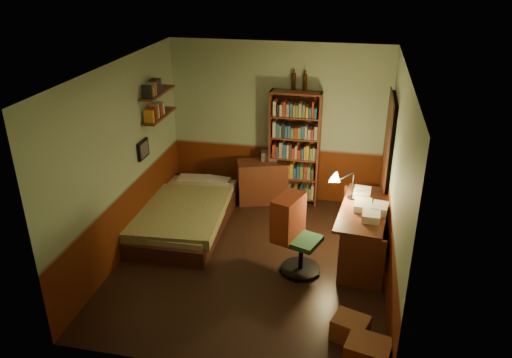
% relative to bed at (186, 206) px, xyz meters
% --- Properties ---
extents(floor, '(3.50, 4.00, 0.02)m').
position_rel_bed_xyz_m(floor, '(1.19, -0.75, -0.33)').
color(floor, black).
rests_on(floor, ground).
extents(ceiling, '(3.50, 4.00, 0.02)m').
position_rel_bed_xyz_m(ceiling, '(1.19, -0.75, 2.29)').
color(ceiling, silver).
rests_on(ceiling, wall_back).
extents(wall_back, '(3.50, 0.02, 2.60)m').
position_rel_bed_xyz_m(wall_back, '(1.19, 1.26, 0.98)').
color(wall_back, '#8EA584').
rests_on(wall_back, ground).
extents(wall_left, '(0.02, 4.00, 2.60)m').
position_rel_bed_xyz_m(wall_left, '(-0.57, -0.75, 0.98)').
color(wall_left, '#8EA584').
rests_on(wall_left, ground).
extents(wall_right, '(0.02, 4.00, 2.60)m').
position_rel_bed_xyz_m(wall_right, '(2.95, -0.75, 0.98)').
color(wall_right, '#8EA584').
rests_on(wall_right, ground).
extents(wall_front, '(3.50, 0.02, 2.60)m').
position_rel_bed_xyz_m(wall_front, '(1.19, -2.76, 0.98)').
color(wall_front, '#8EA584').
rests_on(wall_front, ground).
extents(doorway, '(0.06, 0.90, 2.00)m').
position_rel_bed_xyz_m(doorway, '(2.91, 0.55, 0.68)').
color(doorway, black).
rests_on(doorway, ground).
extents(door_trim, '(0.02, 0.98, 2.08)m').
position_rel_bed_xyz_m(door_trim, '(2.88, 0.55, 0.68)').
color(door_trim, '#3B1B11').
rests_on(door_trim, ground).
extents(bed, '(1.20, 2.20, 0.65)m').
position_rel_bed_xyz_m(bed, '(0.00, 0.00, 0.00)').
color(bed, olive).
rests_on(bed, ground).
extents(dresser, '(0.88, 0.63, 0.71)m').
position_rel_bed_xyz_m(dresser, '(0.98, 1.02, 0.03)').
color(dresser, '#552717').
rests_on(dresser, ground).
extents(mini_stereo, '(0.29, 0.24, 0.14)m').
position_rel_bed_xyz_m(mini_stereo, '(1.07, 1.14, 0.46)').
color(mini_stereo, '#B2B2B7').
rests_on(mini_stereo, dresser).
extents(bookshelf, '(0.81, 0.27, 1.88)m').
position_rel_bed_xyz_m(bookshelf, '(1.49, 1.10, 0.61)').
color(bookshelf, '#552717').
rests_on(bookshelf, ground).
extents(bottle_left, '(0.08, 0.08, 0.26)m').
position_rel_bed_xyz_m(bottle_left, '(1.43, 1.21, 1.68)').
color(bottle_left, black).
rests_on(bottle_left, bookshelf).
extents(bottle_right, '(0.07, 0.07, 0.25)m').
position_rel_bed_xyz_m(bottle_right, '(1.60, 1.21, 1.68)').
color(bottle_right, black).
rests_on(bottle_right, bookshelf).
extents(desk, '(0.75, 1.49, 0.76)m').
position_rel_bed_xyz_m(desk, '(2.62, -0.39, 0.06)').
color(desk, '#552717').
rests_on(desk, ground).
extents(paper_stack, '(0.24, 0.30, 0.11)m').
position_rel_bed_xyz_m(paper_stack, '(2.81, -0.46, 0.49)').
color(paper_stack, silver).
rests_on(paper_stack, desk).
extents(desk_lamp, '(0.18, 0.18, 0.52)m').
position_rel_bed_xyz_m(desk_lamp, '(2.45, -0.13, 0.70)').
color(desk_lamp, black).
rests_on(desk_lamp, desk).
extents(office_chair, '(0.63, 0.59, 1.02)m').
position_rel_bed_xyz_m(office_chair, '(1.86, -0.88, 0.18)').
color(office_chair, '#264F36').
rests_on(office_chair, ground).
extents(red_jacket, '(0.37, 0.54, 0.58)m').
position_rel_bed_xyz_m(red_jacket, '(1.88, -0.65, 0.98)').
color(red_jacket, '#B24124').
rests_on(red_jacket, office_chair).
extents(wall_shelf_lower, '(0.20, 0.90, 0.03)m').
position_rel_bed_xyz_m(wall_shelf_lower, '(-0.45, 0.35, 1.28)').
color(wall_shelf_lower, '#552717').
rests_on(wall_shelf_lower, wall_left).
extents(wall_shelf_upper, '(0.20, 0.90, 0.03)m').
position_rel_bed_xyz_m(wall_shelf_upper, '(-0.45, 0.35, 1.63)').
color(wall_shelf_upper, '#552717').
rests_on(wall_shelf_upper, wall_left).
extents(framed_picture, '(0.04, 0.32, 0.26)m').
position_rel_bed_xyz_m(framed_picture, '(-0.53, -0.15, 0.93)').
color(framed_picture, black).
rests_on(framed_picture, wall_left).
extents(cardboard_box_a, '(0.49, 0.43, 0.32)m').
position_rel_bed_xyz_m(cardboard_box_a, '(2.72, -2.40, -0.16)').
color(cardboard_box_a, '#935B3C').
rests_on(cardboard_box_a, ground).
extents(cardboard_box_b, '(0.45, 0.41, 0.26)m').
position_rel_bed_xyz_m(cardboard_box_b, '(2.54, -2.00, -0.19)').
color(cardboard_box_b, '#935B3C').
rests_on(cardboard_box_b, ground).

